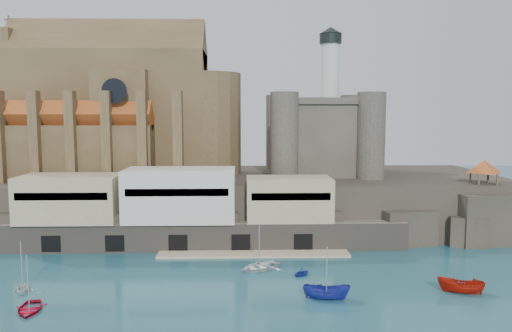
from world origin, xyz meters
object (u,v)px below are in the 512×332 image
Objects in this scene: church at (119,113)px; castle_keep at (321,132)px; boat_2 at (326,299)px; boat_0 at (29,311)px; pavilion at (484,168)px.

church is 40.39m from castle_keep.
church is 8.27× the size of boat_2.
church is 8.97× the size of boat_0.
pavilion is 73.23m from boat_0.
pavilion is at bearing 12.04° from boat_0.
castle_keep is at bearing 1.75° from boat_2.
boat_2 is at bearing -97.84° from castle_keep.
boat_0 is 0.92× the size of boat_2.
church reaches higher than boat_0.
castle_keep is 5.16× the size of boat_2.
pavilion is 1.22× the size of boat_0.
boat_2 is at bearing -7.83° from boat_0.
boat_2 reaches higher than boat_0.
castle_keep is at bearing 36.08° from boat_0.
castle_keep is 30.50m from pavilion.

